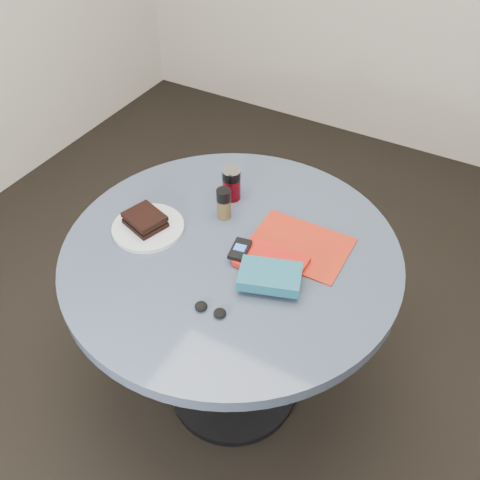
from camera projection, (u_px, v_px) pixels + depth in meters
The scene contains 11 objects.
ground at pixel (233, 388), 2.08m from camera, with size 4.00×4.00×0.00m, color black.
table at pixel (232, 286), 1.68m from camera, with size 1.00×1.00×0.75m.
plate at pixel (148, 228), 1.63m from camera, with size 0.22×0.22×0.01m, color silver.
sandwich at pixel (145, 220), 1.61m from camera, with size 0.14×0.13×0.04m.
soda_can at pixel (231, 183), 1.71m from camera, with size 0.06×0.06×0.11m.
pepper_grinder at pixel (224, 203), 1.64m from camera, with size 0.06×0.06×0.10m.
magazine at pixel (299, 245), 1.57m from camera, with size 0.29×0.21×0.01m, color #9E1F0E.
red_book at pixel (271, 261), 1.51m from camera, with size 0.19×0.13×0.02m, color #AA150D.
novel at pixel (270, 276), 1.44m from camera, with size 0.17×0.11×0.03m, color navy.
mp3_player at pixel (240, 249), 1.53m from camera, with size 0.06×0.09×0.02m.
headphones at pixel (210, 310), 1.39m from camera, with size 0.09×0.04×0.02m.
Camera 1 is at (0.58, -0.97, 1.84)m, focal length 40.00 mm.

